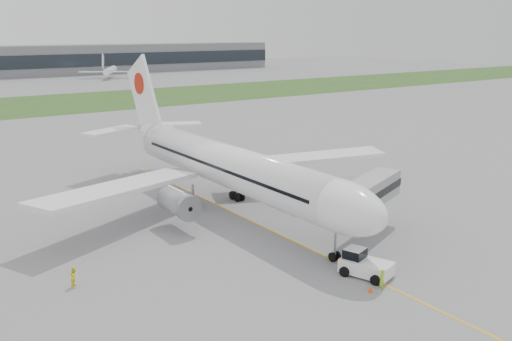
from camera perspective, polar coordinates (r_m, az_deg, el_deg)
ground at (r=66.43m, az=-0.94°, el=-4.87°), size 600.00×600.00×0.00m
apron_markings at (r=62.57m, az=1.63°, el=-6.08°), size 70.00×70.00×0.04m
grass_strip at (r=177.05m, az=-23.28°, el=5.88°), size 600.00×50.00×0.02m
airliner at (r=68.81m, az=-3.22°, el=0.68°), size 48.13×53.95×17.88m
pushback_tug at (r=52.54m, az=10.69°, el=-9.13°), size 4.13×5.04×2.29m
jet_bridge at (r=60.00m, az=10.84°, el=-2.52°), size 13.10×8.42×6.31m
safety_cone_left at (r=49.64m, az=11.36°, el=-11.55°), size 0.42×0.42×0.58m
safety_cone_right at (r=52.44m, az=11.98°, el=-10.13°), size 0.45×0.45×0.62m
ground_crew_near at (r=50.03m, az=12.46°, el=-10.61°), size 0.78×0.66×1.84m
ground_crew_far at (r=51.85m, az=-17.68°, el=-10.07°), size 1.07×1.12×1.82m
distant_aircraft_right at (r=265.30m, az=-14.33°, el=8.91°), size 35.19×33.94×10.33m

